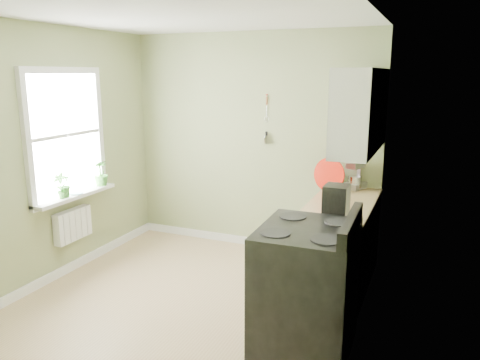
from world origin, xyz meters
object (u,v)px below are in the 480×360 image
at_px(stove, 306,289).
at_px(stand_mixer, 356,175).
at_px(coffee_maker, 336,206).
at_px(kettle, 338,179).

xyz_separation_m(stove, stand_mixer, (0.04, 1.98, 0.54)).
distance_m(stand_mixer, coffee_maker, 1.44).
relative_size(stand_mixer, kettle, 1.89).
height_order(kettle, coffee_maker, coffee_maker).
bearing_deg(stove, coffee_maker, 79.80).
relative_size(stand_mixer, coffee_maker, 1.02).
xyz_separation_m(stand_mixer, kettle, (-0.21, -0.02, -0.06)).
bearing_deg(stove, kettle, 94.93).
bearing_deg(coffee_maker, stove, -100.20).
relative_size(kettle, coffee_maker, 0.54).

